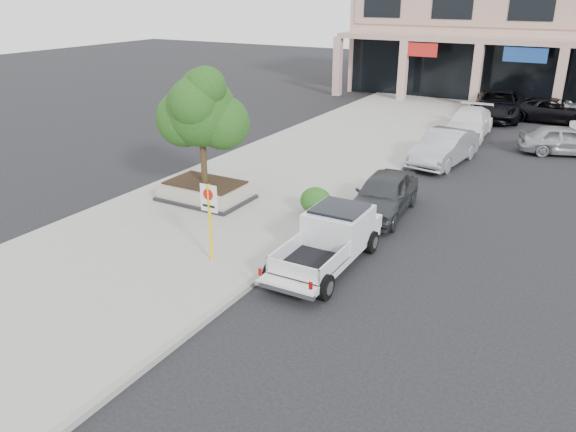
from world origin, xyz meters
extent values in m
plane|color=black|center=(0.00, 0.00, 0.00)|extent=(120.00, 120.00, 0.00)
cube|color=gray|center=(-5.50, 6.00, 0.07)|extent=(8.00, 52.00, 0.15)
cube|color=gray|center=(-1.55, 6.00, 0.07)|extent=(0.20, 52.00, 0.15)
cube|color=tan|center=(-12.00, 27.05, 2.10)|extent=(0.55, 0.55, 4.20)
cube|color=black|center=(-6.47, 3.83, 0.21)|extent=(3.20, 2.20, 0.12)
cube|color=gray|center=(-6.47, 3.83, 0.52)|extent=(3.00, 2.00, 0.50)
cube|color=black|center=(-6.47, 3.83, 0.80)|extent=(2.70, 1.70, 0.06)
cylinder|color=black|center=(-6.47, 3.83, 1.93)|extent=(0.22, 0.22, 2.20)
sphere|color=#14370F|center=(-6.47, 3.83, 3.43)|extent=(2.50, 2.50, 2.50)
sphere|color=#14370F|center=(-5.77, 4.13, 3.03)|extent=(1.90, 1.90, 1.90)
sphere|color=#14370F|center=(-6.77, 4.33, 4.03)|extent=(1.60, 1.60, 1.60)
cylinder|color=yellow|center=(-3.20, -0.14, 1.30)|extent=(0.09, 0.09, 2.30)
cube|color=white|center=(-3.20, -0.14, 2.05)|extent=(0.55, 0.03, 0.78)
cylinder|color=red|center=(-3.20, -0.17, 2.17)|extent=(0.32, 0.02, 0.32)
ellipsoid|color=#224E16|center=(-2.29, 4.58, 0.62)|extent=(1.10, 0.99, 0.93)
imported|color=#303335|center=(-0.39, 6.05, 0.73)|extent=(2.03, 4.40, 1.46)
imported|color=#A0A1A7|center=(-0.21, 13.21, 0.76)|extent=(2.18, 4.79, 1.52)
imported|color=white|center=(-0.46, 18.86, 0.75)|extent=(2.36, 5.25, 1.49)
imported|color=black|center=(-0.01, 24.57, 0.84)|extent=(3.26, 6.25, 1.68)
imported|color=#979A9E|center=(4.36, 17.64, 0.70)|extent=(4.43, 2.92, 1.40)
imported|color=black|center=(3.09, 25.04, 0.70)|extent=(5.06, 2.36, 1.40)
camera|label=1|loc=(5.83, -11.59, 7.35)|focal=35.00mm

